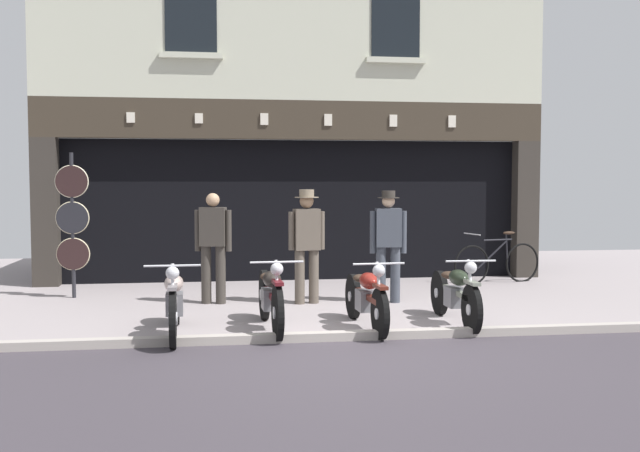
# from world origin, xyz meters

# --- Properties ---
(ground) EXTENTS (21.28, 22.00, 0.18)m
(ground) POSITION_xyz_m (0.00, -0.98, -0.04)
(ground) COLOR gray
(shop_facade) EXTENTS (9.58, 4.42, 6.36)m
(shop_facade) POSITION_xyz_m (-0.00, 7.01, 1.72)
(shop_facade) COLOR black
(shop_facade) RESTS_ON ground
(motorcycle_left) EXTENTS (0.62, 2.05, 0.93)m
(motorcycle_left) POSITION_xyz_m (-1.98, 0.61, 0.43)
(motorcycle_left) COLOR black
(motorcycle_left) RESTS_ON ground
(motorcycle_center_left) EXTENTS (0.62, 2.03, 0.93)m
(motorcycle_center_left) POSITION_xyz_m (-0.82, 0.78, 0.43)
(motorcycle_center_left) COLOR black
(motorcycle_center_left) RESTS_ON ground
(motorcycle_center) EXTENTS (0.62, 1.92, 0.90)m
(motorcycle_center) POSITION_xyz_m (0.37, 0.69, 0.41)
(motorcycle_center) COLOR black
(motorcycle_center) RESTS_ON ground
(motorcycle_center_right) EXTENTS (0.62, 1.95, 0.90)m
(motorcycle_center_right) POSITION_xyz_m (1.56, 0.79, 0.41)
(motorcycle_center_right) COLOR black
(motorcycle_center_right) RESTS_ON ground
(salesman_left) EXTENTS (0.55, 0.30, 1.66)m
(salesman_left) POSITION_xyz_m (-1.52, 2.87, 0.92)
(salesman_left) COLOR #38332D
(salesman_left) RESTS_ON ground
(shopkeeper_center) EXTENTS (0.56, 0.36, 1.72)m
(shopkeeper_center) POSITION_xyz_m (-0.13, 2.67, 0.96)
(shopkeeper_center) COLOR brown
(shopkeeper_center) RESTS_ON ground
(salesman_right) EXTENTS (0.56, 0.33, 1.70)m
(salesman_right) POSITION_xyz_m (1.11, 2.58, 0.94)
(salesman_right) COLOR #3D424C
(salesman_right) RESTS_ON ground
(tyre_sign_pole) EXTENTS (0.52, 0.06, 2.29)m
(tyre_sign_pole) POSITION_xyz_m (-3.71, 3.73, 1.25)
(tyre_sign_pole) COLOR #232328
(tyre_sign_pole) RESTS_ON ground
(advert_board_near) EXTENTS (0.66, 0.03, 0.97)m
(advert_board_near) POSITION_xyz_m (2.26, 5.40, 1.62)
(advert_board_near) COLOR beige
(leaning_bicycle) EXTENTS (1.78, 0.62, 0.95)m
(leaning_bicycle) POSITION_xyz_m (3.57, 4.37, 0.38)
(leaning_bicycle) COLOR black
(leaning_bicycle) RESTS_ON ground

